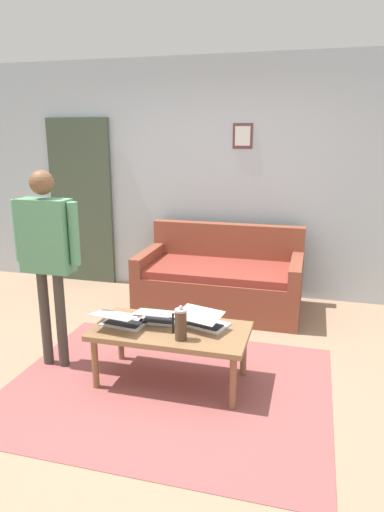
{
  "coord_description": "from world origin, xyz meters",
  "views": [
    {
      "loc": [
        -1.07,
        3.07,
        1.86
      ],
      "look_at": [
        -0.03,
        -0.76,
        0.8
      ],
      "focal_mm": 32.13,
      "sensor_mm": 36.0,
      "label": 1
    }
  ],
  "objects_px": {
    "interior_door": "(81,202)",
    "couch": "(221,281)",
    "french_press": "(181,324)",
    "laptop_right": "(121,320)",
    "coffee_table": "(171,334)",
    "laptop_left": "(203,321)",
    "laptop_center": "(158,317)",
    "person_standing": "(47,245)"
  },
  "relations": [
    {
      "from": "laptop_center",
      "to": "laptop_right",
      "type": "height_order",
      "value": "laptop_right"
    },
    {
      "from": "couch",
      "to": "laptop_center",
      "type": "xyz_separation_m",
      "value": [
        0.18,
        1.54,
        0.18
      ]
    },
    {
      "from": "laptop_right",
      "to": "person_standing",
      "type": "height_order",
      "value": "person_standing"
    },
    {
      "from": "interior_door",
      "to": "coffee_table",
      "type": "height_order",
      "value": "interior_door"
    },
    {
      "from": "interior_door",
      "to": "coffee_table",
      "type": "xyz_separation_m",
      "value": [
        -1.86,
        2.14,
        -0.63
      ]
    },
    {
      "from": "couch",
      "to": "person_standing",
      "type": "bearing_deg",
      "value": 56.81
    },
    {
      "from": "coffee_table",
      "to": "laptop_right",
      "type": "height_order",
      "value": "laptop_right"
    },
    {
      "from": "laptop_left",
      "to": "person_standing",
      "type": "height_order",
      "value": "person_standing"
    },
    {
      "from": "laptop_center",
      "to": "person_standing",
      "type": "relative_size",
      "value": 0.21
    },
    {
      "from": "french_press",
      "to": "person_standing",
      "type": "relative_size",
      "value": 0.16
    },
    {
      "from": "french_press",
      "to": "person_standing",
      "type": "xyz_separation_m",
      "value": [
        1.13,
        -0.17,
        0.47
      ]
    },
    {
      "from": "laptop_left",
      "to": "french_press",
      "type": "relative_size",
      "value": 1.58
    },
    {
      "from": "couch",
      "to": "person_standing",
      "type": "height_order",
      "value": "person_standing"
    },
    {
      "from": "laptop_left",
      "to": "laptop_right",
      "type": "xyz_separation_m",
      "value": [
        0.61,
        0.15,
        -0.0
      ]
    },
    {
      "from": "coffee_table",
      "to": "laptop_right",
      "type": "relative_size",
      "value": 2.98
    },
    {
      "from": "interior_door",
      "to": "laptop_center",
      "type": "distance_m",
      "value": 2.74
    },
    {
      "from": "interior_door",
      "to": "couch",
      "type": "bearing_deg",
      "value": 164.87
    },
    {
      "from": "laptop_center",
      "to": "french_press",
      "type": "bearing_deg",
      "value": 136.92
    },
    {
      "from": "coffee_table",
      "to": "french_press",
      "type": "xyz_separation_m",
      "value": [
        -0.13,
        0.16,
        0.16
      ]
    },
    {
      "from": "interior_door",
      "to": "couch",
      "type": "relative_size",
      "value": 1.19
    },
    {
      "from": "french_press",
      "to": "laptop_right",
      "type": "bearing_deg",
      "value": -12.51
    },
    {
      "from": "coffee_table",
      "to": "couch",
      "type": "bearing_deg",
      "value": -91.73
    },
    {
      "from": "laptop_right",
      "to": "french_press",
      "type": "xyz_separation_m",
      "value": [
        -0.51,
        0.11,
        0.07
      ]
    },
    {
      "from": "couch",
      "to": "laptop_right",
      "type": "xyz_separation_m",
      "value": [
        0.43,
        1.67,
        0.18
      ]
    },
    {
      "from": "laptop_center",
      "to": "laptop_right",
      "type": "distance_m",
      "value": 0.28
    },
    {
      "from": "laptop_left",
      "to": "french_press",
      "type": "height_order",
      "value": "french_press"
    },
    {
      "from": "couch",
      "to": "interior_door",
      "type": "bearing_deg",
      "value": -15.13
    },
    {
      "from": "laptop_left",
      "to": "french_press",
      "type": "distance_m",
      "value": 0.29
    },
    {
      "from": "interior_door",
      "to": "laptop_center",
      "type": "xyz_separation_m",
      "value": [
        -1.72,
        2.06,
        -0.54
      ]
    },
    {
      "from": "interior_door",
      "to": "laptop_right",
      "type": "distance_m",
      "value": 2.7
    },
    {
      "from": "french_press",
      "to": "person_standing",
      "type": "height_order",
      "value": "person_standing"
    },
    {
      "from": "laptop_center",
      "to": "laptop_right",
      "type": "xyz_separation_m",
      "value": [
        0.25,
        0.13,
        0.0
      ]
    },
    {
      "from": "laptop_center",
      "to": "laptop_right",
      "type": "bearing_deg",
      "value": 27.75
    },
    {
      "from": "interior_door",
      "to": "laptop_center",
      "type": "relative_size",
      "value": 6.12
    },
    {
      "from": "couch",
      "to": "laptop_right",
      "type": "height_order",
      "value": "couch"
    },
    {
      "from": "laptop_right",
      "to": "coffee_table",
      "type": "bearing_deg",
      "value": -173.0
    },
    {
      "from": "couch",
      "to": "laptop_right",
      "type": "relative_size",
      "value": 4.37
    },
    {
      "from": "interior_door",
      "to": "french_press",
      "type": "distance_m",
      "value": 3.07
    },
    {
      "from": "couch",
      "to": "laptop_right",
      "type": "distance_m",
      "value": 1.74
    },
    {
      "from": "laptop_left",
      "to": "person_standing",
      "type": "relative_size",
      "value": 0.26
    },
    {
      "from": "interior_door",
      "to": "coffee_table",
      "type": "distance_m",
      "value": 2.91
    },
    {
      "from": "person_standing",
      "to": "interior_door",
      "type": "bearing_deg",
      "value": -68.28
    }
  ]
}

